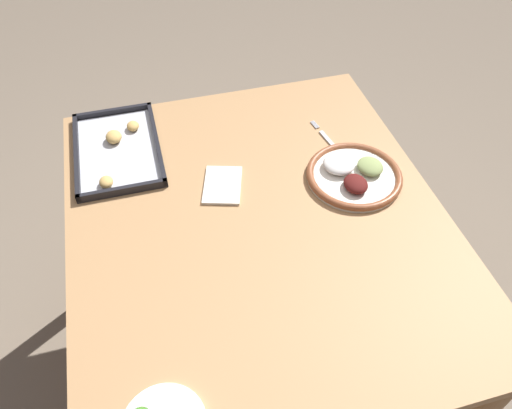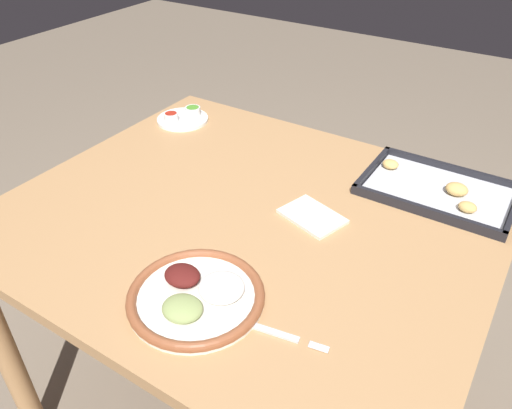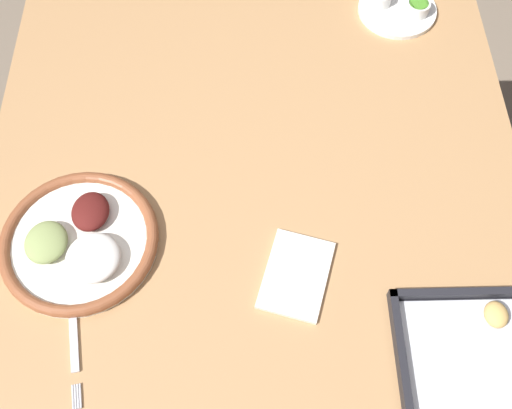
# 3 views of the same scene
# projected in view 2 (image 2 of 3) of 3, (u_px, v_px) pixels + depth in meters

# --- Properties ---
(ground_plane) EXTENTS (8.00, 8.00, 0.00)m
(ground_plane) POSITION_uv_depth(u_px,v_px,m) (250.00, 404.00, 1.60)
(ground_plane) COLOR #7A6B59
(dining_table) EXTENTS (1.10, 0.94, 0.76)m
(dining_table) POSITION_uv_depth(u_px,v_px,m) (249.00, 249.00, 1.23)
(dining_table) COLOR #AD7F51
(dining_table) RESTS_ON ground_plane
(dinner_plate) EXTENTS (0.26, 0.26, 0.04)m
(dinner_plate) POSITION_uv_depth(u_px,v_px,m) (197.00, 295.00, 0.93)
(dinner_plate) COLOR white
(dinner_plate) RESTS_ON dining_table
(fork) EXTENTS (0.19, 0.05, 0.00)m
(fork) POSITION_uv_depth(u_px,v_px,m) (269.00, 331.00, 0.87)
(fork) COLOR silver
(fork) RESTS_ON dining_table
(saucer_plate) EXTENTS (0.16, 0.16, 0.04)m
(saucer_plate) POSITION_uv_depth(u_px,v_px,m) (183.00, 117.00, 1.56)
(saucer_plate) COLOR white
(saucer_plate) RESTS_ON dining_table
(baking_tray) EXTENTS (0.36, 0.24, 0.04)m
(baking_tray) POSITION_uv_depth(u_px,v_px,m) (438.00, 190.00, 1.23)
(baking_tray) COLOR black
(baking_tray) RESTS_ON dining_table
(napkin) EXTENTS (0.16, 0.13, 0.01)m
(napkin) POSITION_uv_depth(u_px,v_px,m) (312.00, 216.00, 1.14)
(napkin) COLOR silver
(napkin) RESTS_ON dining_table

